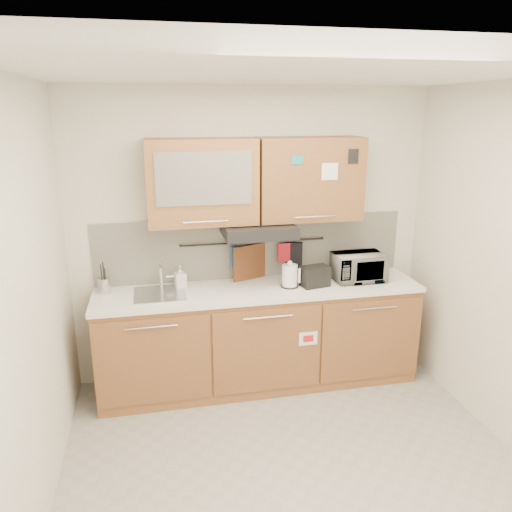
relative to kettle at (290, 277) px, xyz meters
name	(u,v)px	position (x,y,z in m)	size (l,w,h in m)	color
floor	(296,470)	(-0.26, -1.16, -1.01)	(3.20, 3.20, 0.00)	#9E9993
ceiling	(307,72)	(-0.26, -1.16, 1.59)	(3.20, 3.20, 0.00)	white
wall_back	(252,236)	(-0.26, 0.34, 0.29)	(3.20, 3.20, 0.00)	silver
wall_left	(25,316)	(-1.86, -1.16, 0.29)	(3.00, 3.00, 0.00)	silver
base_cabinet	(260,342)	(-0.26, 0.03, -0.61)	(2.80, 0.64, 0.88)	#A16339
countertop	(260,290)	(-0.26, 0.03, -0.11)	(2.82, 0.62, 0.04)	white
backsplash	(253,247)	(-0.26, 0.33, 0.19)	(2.80, 0.02, 0.56)	silver
upper_cabinets	(256,180)	(-0.26, 0.16, 0.82)	(1.82, 0.37, 0.70)	#A16339
range_hood	(258,230)	(-0.26, 0.09, 0.41)	(0.60, 0.46, 0.10)	black
sink	(160,294)	(-1.11, 0.05, -0.09)	(0.42, 0.40, 0.26)	silver
utensil_rail	(254,242)	(-0.26, 0.29, 0.25)	(0.02, 0.02, 1.30)	black
utensil_crock	(104,285)	(-1.56, 0.18, -0.02)	(0.13, 0.13, 0.27)	#B8B9BD
kettle	(290,277)	(0.00, 0.00, 0.00)	(0.18, 0.17, 0.24)	white
toaster	(315,276)	(0.22, -0.03, 0.00)	(0.26, 0.19, 0.18)	black
microwave	(358,267)	(0.65, 0.04, 0.03)	(0.45, 0.30, 0.25)	#999999
soap_bottle	(180,277)	(-0.93, 0.17, 0.01)	(0.09, 0.09, 0.20)	#999999
cutting_board	(250,268)	(-0.29, 0.28, 0.01)	(0.34, 0.03, 0.43)	brown
oven_mitt	(236,256)	(-0.42, 0.28, 0.14)	(0.11, 0.03, 0.18)	#1F4E92
dark_pouch	(294,255)	(0.12, 0.28, 0.11)	(0.15, 0.04, 0.24)	black
pot_holder	(285,252)	(0.03, 0.28, 0.14)	(0.14, 0.02, 0.18)	red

